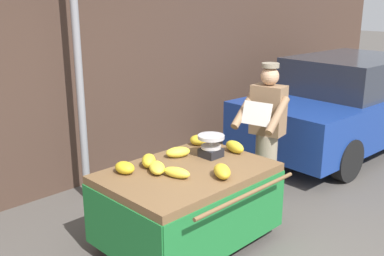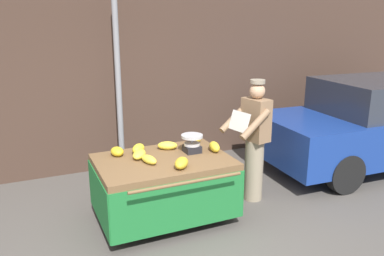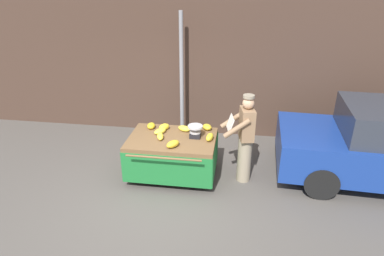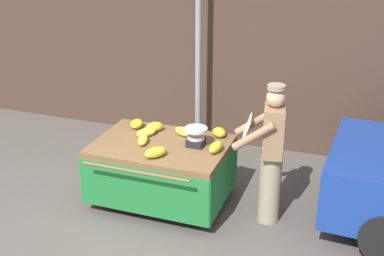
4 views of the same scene
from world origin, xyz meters
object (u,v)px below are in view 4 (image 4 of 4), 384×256
(banana_bunch_1, at_px, (155,152))
(banana_bunch_4, at_px, (184,132))
(banana_bunch_7, at_px, (155,127))
(banana_cart, at_px, (161,159))
(banana_bunch_2, at_px, (143,140))
(banana_bunch_6, at_px, (137,124))
(vendor_person, at_px, (270,154))
(weighing_scale, at_px, (196,137))
(banana_bunch_5, at_px, (219,132))
(banana_bunch_3, at_px, (216,147))
(banana_bunch_0, at_px, (146,132))
(street_pole, at_px, (198,58))

(banana_bunch_1, distance_m, banana_bunch_4, 0.70)
(banana_bunch_7, bearing_deg, banana_bunch_1, -65.59)
(banana_cart, xyz_separation_m, banana_bunch_2, (-0.21, -0.07, 0.26))
(banana_bunch_6, distance_m, vendor_person, 1.86)
(vendor_person, bearing_deg, weighing_scale, 177.74)
(banana_bunch_1, distance_m, banana_bunch_5, 0.96)
(banana_bunch_3, height_order, vendor_person, vendor_person)
(banana_bunch_6, bearing_deg, banana_bunch_1, -50.92)
(banana_bunch_2, distance_m, vendor_person, 1.56)
(banana_bunch_7, bearing_deg, weighing_scale, -19.63)
(banana_bunch_4, xyz_separation_m, vendor_person, (1.17, -0.27, -0.00))
(banana_bunch_7, bearing_deg, banana_bunch_3, -18.93)
(banana_bunch_7, xyz_separation_m, vendor_person, (1.57, -0.27, -0.01))
(banana_cart, height_order, banana_bunch_1, banana_bunch_1)
(banana_bunch_2, height_order, banana_bunch_4, banana_bunch_4)
(banana_bunch_2, height_order, vendor_person, vendor_person)
(banana_cart, bearing_deg, banana_bunch_1, -76.38)
(banana_bunch_1, xyz_separation_m, banana_bunch_4, (0.09, 0.69, -0.01))
(banana_bunch_1, relative_size, banana_bunch_7, 1.21)
(banana_bunch_3, bearing_deg, banana_bunch_4, 148.54)
(banana_cart, xyz_separation_m, banana_bunch_5, (0.61, 0.44, 0.28))
(banana_bunch_5, bearing_deg, banana_bunch_4, -164.60)
(banana_bunch_0, xyz_separation_m, banana_bunch_5, (0.87, 0.30, 0.01))
(street_pole, bearing_deg, banana_bunch_2, -93.16)
(banana_cart, height_order, banana_bunch_4, banana_bunch_4)
(street_pole, relative_size, banana_bunch_6, 13.58)
(weighing_scale, distance_m, banana_bunch_3, 0.30)
(banana_bunch_2, bearing_deg, banana_bunch_7, 92.08)
(street_pole, bearing_deg, weighing_scale, -71.65)
(banana_bunch_1, xyz_separation_m, banana_bunch_6, (-0.58, 0.71, -0.00))
(banana_bunch_3, bearing_deg, banana_bunch_2, -175.50)
(banana_cart, distance_m, banana_bunch_7, 0.48)
(weighing_scale, xyz_separation_m, banana_bunch_2, (-0.63, -0.16, -0.07))
(banana_bunch_7, bearing_deg, street_pole, 85.37)
(banana_bunch_0, relative_size, banana_bunch_7, 1.24)
(banana_bunch_4, distance_m, vendor_person, 1.20)
(banana_cart, relative_size, banana_bunch_2, 6.04)
(banana_cart, distance_m, banana_bunch_2, 0.34)
(banana_bunch_4, height_order, banana_bunch_6, banana_bunch_6)
(banana_bunch_6, bearing_deg, banana_bunch_7, -6.11)
(street_pole, bearing_deg, banana_bunch_3, -64.38)
(banana_bunch_1, bearing_deg, banana_bunch_6, 129.08)
(banana_bunch_0, bearing_deg, banana_bunch_4, 21.94)
(banana_bunch_6, xyz_separation_m, banana_bunch_7, (0.27, -0.03, 0.01))
(weighing_scale, xyz_separation_m, banana_bunch_5, (0.19, 0.36, -0.06))
(banana_bunch_6, bearing_deg, banana_bunch_0, -41.10)
(banana_bunch_0, height_order, banana_bunch_6, banana_bunch_6)
(vendor_person, bearing_deg, banana_bunch_1, -161.61)
(banana_bunch_4, height_order, banana_bunch_7, banana_bunch_7)
(banana_bunch_4, bearing_deg, banana_bunch_1, -97.21)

